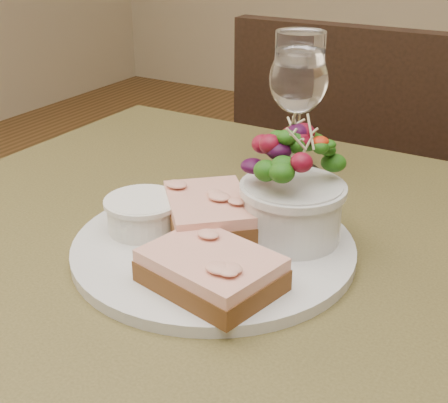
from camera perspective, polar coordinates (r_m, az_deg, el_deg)
The scene contains 9 objects.
cafe_table at distance 0.71m, azimuth -1.60°, elevation -11.88°, with size 0.80×0.80×0.75m.
chair_far at distance 1.48m, azimuth 11.64°, elevation -7.42°, with size 0.43×0.43×0.90m.
dinner_plate at distance 0.65m, azimuth -0.96°, elevation -4.17°, with size 0.29×0.29×0.01m, color silver.
sandwich_front at distance 0.57m, azimuth -1.19°, elevation -6.28°, with size 0.13×0.11×0.03m.
sandwich_back at distance 0.66m, azimuth -1.42°, elevation -0.95°, with size 0.14×0.14×0.03m.
ramekin at distance 0.67m, azimuth -7.42°, elevation -1.02°, with size 0.08×0.08×0.04m.
salad_bowl at distance 0.64m, azimuth 6.35°, elevation 1.44°, with size 0.10×0.10×0.13m.
garnish at distance 0.74m, azimuth -3.98°, elevation 0.80°, with size 0.05×0.04×0.02m.
wine_glass at distance 0.82m, azimuth 6.82°, elevation 10.67°, with size 0.08×0.08×0.18m.
Camera 1 is at (0.31, -0.48, 1.07)m, focal length 50.00 mm.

